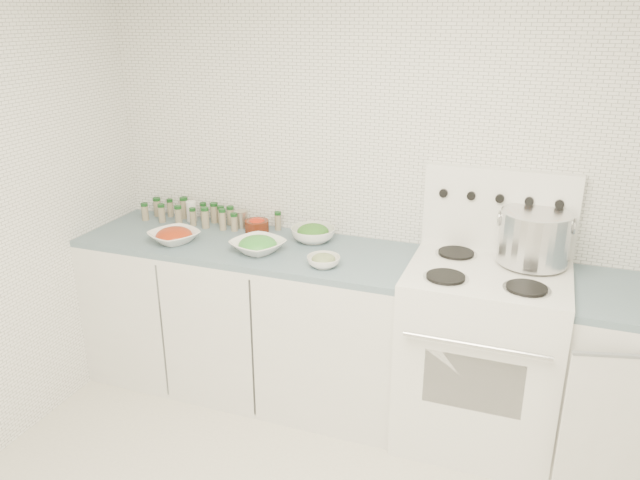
{
  "coord_description": "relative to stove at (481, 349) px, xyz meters",
  "views": [
    {
      "loc": [
        0.66,
        -1.67,
        2.11
      ],
      "look_at": [
        -0.37,
        1.14,
        0.99
      ],
      "focal_mm": 35.0,
      "sensor_mm": 36.0,
      "label": 1
    }
  ],
  "objects": [
    {
      "name": "stove",
      "position": [
        0.0,
        0.0,
        0.0
      ],
      "size": [
        0.76,
        0.7,
        1.36
      ],
      "color": "white",
      "rests_on": "ground"
    },
    {
      "name": "salt_canister",
      "position": [
        -1.77,
        0.23,
        0.47
      ],
      "size": [
        0.08,
        0.08,
        0.12
      ],
      "primitive_type": "cylinder",
      "rotation": [
        0.0,
        0.0,
        -0.33
      ],
      "color": "white",
      "rests_on": "counter_left"
    },
    {
      "name": "counter_left",
      "position": [
        -1.3,
        0.0,
        -0.05
      ],
      "size": [
        1.85,
        0.62,
        0.9
      ],
      "color": "white",
      "rests_on": "ground"
    },
    {
      "name": "bowl_pepper",
      "position": [
        -1.32,
        0.19,
        0.44
      ],
      "size": [
        0.14,
        0.14,
        0.08
      ],
      "color": "#531D0E",
      "rests_on": "counter_left"
    },
    {
      "name": "bowl_tomato",
      "position": [
        -1.68,
        -0.12,
        0.44
      ],
      "size": [
        0.34,
        0.34,
        0.09
      ],
      "color": "white",
      "rests_on": "counter_left"
    },
    {
      "name": "bowl_broccoli",
      "position": [
        -0.97,
        0.16,
        0.45
      ],
      "size": [
        0.25,
        0.25,
        0.1
      ],
      "color": "white",
      "rests_on": "counter_left"
    },
    {
      "name": "bowl_snowpea",
      "position": [
        -1.18,
        -0.09,
        0.44
      ],
      "size": [
        0.34,
        0.34,
        0.09
      ],
      "color": "white",
      "rests_on": "counter_left"
    },
    {
      "name": "bowl_zucchini",
      "position": [
        -0.79,
        -0.16,
        0.43
      ],
      "size": [
        0.22,
        0.22,
        0.07
      ],
      "color": "white",
      "rests_on": "counter_left"
    },
    {
      "name": "spice_cluster",
      "position": [
        -1.72,
        0.21,
        0.46
      ],
      "size": [
        0.87,
        0.16,
        0.13
      ],
      "color": "gray",
      "rests_on": "counter_left"
    },
    {
      "name": "stock_pot",
      "position": [
        0.18,
        0.14,
        0.59
      ],
      "size": [
        0.36,
        0.33,
        0.25
      ],
      "rotation": [
        0.0,
        0.0,
        -0.23
      ],
      "color": "silver",
      "rests_on": "stove"
    },
    {
      "name": "tin_can",
      "position": [
        -1.44,
        0.24,
        0.45
      ],
      "size": [
        0.1,
        0.1,
        0.1
      ],
      "primitive_type": "cylinder",
      "rotation": [
        0.0,
        0.0,
        -0.42
      ],
      "color": "#ACA391",
      "rests_on": "counter_left"
    },
    {
      "name": "room_walls",
      "position": [
        -0.48,
        -1.19,
        1.06
      ],
      "size": [
        3.54,
        3.04,
        2.52
      ],
      "color": "white",
      "rests_on": "ground"
    }
  ]
}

